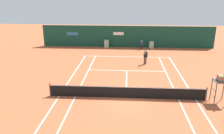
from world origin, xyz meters
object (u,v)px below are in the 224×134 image
at_px(tennis_ball_mid_court, 159,70).
at_px(ball_kid_right_post, 142,44).
at_px(umpire_chair, 221,81).
at_px(player_on_baseline, 145,56).

bearing_deg(tennis_ball_mid_court, ball_kid_right_post, 98.57).
bearing_deg(umpire_chair, ball_kid_right_post, 16.82).
relative_size(umpire_chair, tennis_ball_mid_court, 37.17).
bearing_deg(ball_kid_right_post, tennis_ball_mid_court, 90.21).
height_order(player_on_baseline, tennis_ball_mid_court, player_on_baseline).
bearing_deg(player_on_baseline, ball_kid_right_post, -107.09).
bearing_deg(player_on_baseline, umpire_chair, 100.78).
bearing_deg(player_on_baseline, tennis_ball_mid_court, 105.39).
height_order(umpire_chair, player_on_baseline, umpire_chair).
xyz_separation_m(umpire_chair, player_on_baseline, (-4.79, 8.98, -0.77)).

